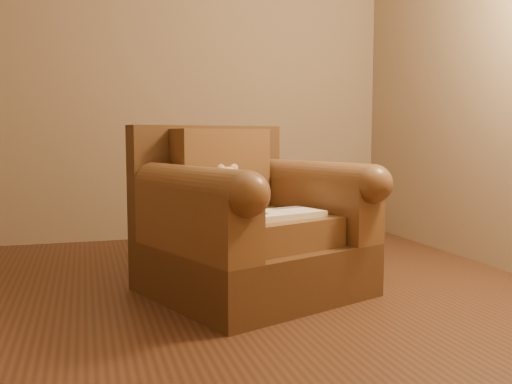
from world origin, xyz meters
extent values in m
plane|color=#4D2C1A|center=(0.00, 0.00, 0.00)|extent=(4.00, 4.00, 0.00)
cube|color=#907658|center=(0.00, 2.00, 1.35)|extent=(4.00, 0.02, 2.70)
cube|color=#4D3119|center=(0.36, 0.22, 0.14)|extent=(1.27, 1.24, 0.28)
cube|color=#4D3119|center=(0.20, 0.61, 0.59)|extent=(0.96, 0.45, 0.62)
cube|color=brown|center=(0.38, 0.17, 0.35)|extent=(0.79, 0.86, 0.15)
cube|color=brown|center=(0.25, 0.49, 0.65)|extent=(0.60, 0.36, 0.45)
cube|color=brown|center=(0.00, 0.03, 0.44)|extent=(0.49, 0.86, 0.32)
cube|color=brown|center=(0.75, 0.32, 0.44)|extent=(0.49, 0.86, 0.32)
cylinder|color=brown|center=(0.00, 0.03, 0.60)|extent=(0.49, 0.86, 0.20)
cylinder|color=brown|center=(0.75, 0.32, 0.60)|extent=(0.49, 0.86, 0.20)
ellipsoid|color=beige|center=(0.25, 0.33, 0.50)|extent=(0.15, 0.14, 0.16)
sphere|color=beige|center=(0.25, 0.34, 0.62)|extent=(0.11, 0.11, 0.11)
ellipsoid|color=beige|center=(0.21, 0.33, 0.66)|extent=(0.05, 0.03, 0.05)
ellipsoid|color=beige|center=(0.29, 0.35, 0.66)|extent=(0.05, 0.03, 0.05)
ellipsoid|color=beige|center=(0.26, 0.29, 0.61)|extent=(0.05, 0.04, 0.05)
sphere|color=black|center=(0.27, 0.27, 0.61)|extent=(0.02, 0.02, 0.02)
ellipsoid|color=beige|center=(0.20, 0.25, 0.50)|extent=(0.05, 0.10, 0.05)
ellipsoid|color=beige|center=(0.34, 0.28, 0.50)|extent=(0.05, 0.10, 0.05)
ellipsoid|color=beige|center=(0.23, 0.23, 0.45)|extent=(0.06, 0.10, 0.05)
ellipsoid|color=beige|center=(0.31, 0.25, 0.45)|extent=(0.06, 0.10, 0.05)
cube|color=beige|center=(0.46, 0.05, 0.44)|extent=(0.46, 0.35, 0.03)
cube|color=white|center=(0.37, 0.02, 0.46)|extent=(0.26, 0.29, 0.00)
cube|color=white|center=(0.56, 0.08, 0.46)|extent=(0.26, 0.29, 0.00)
cube|color=beige|center=(0.46, 0.05, 0.46)|extent=(0.08, 0.23, 0.00)
cube|color=#0F1638|center=(0.32, 0.00, 0.46)|extent=(0.09, 0.10, 0.00)
cube|color=slate|center=(0.53, 0.16, 0.46)|extent=(0.19, 0.10, 0.00)
cylinder|color=gold|center=(0.56, 0.95, 0.01)|extent=(0.31, 0.31, 0.02)
cylinder|color=gold|center=(0.56, 0.95, 0.27)|extent=(0.03, 0.03, 0.51)
cylinder|color=gold|center=(0.56, 0.95, 0.54)|extent=(0.39, 0.39, 0.02)
cylinder|color=gold|center=(0.56, 0.95, 0.53)|extent=(0.03, 0.03, 0.02)
camera|label=1|loc=(-0.49, -2.64, 0.84)|focal=40.00mm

